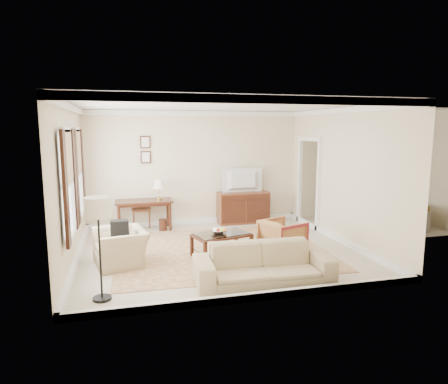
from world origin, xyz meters
name	(u,v)px	position (x,y,z in m)	size (l,w,h in m)	color
room_shell	(218,127)	(0.00, 0.00, 2.47)	(5.51, 5.01, 2.91)	beige
annex_bedroom	(377,212)	(4.49, 1.15, 0.34)	(3.00, 2.70, 2.90)	beige
window_front	(68,184)	(-2.70, -0.70, 1.55)	(0.12, 1.56, 1.80)	#CCB284
window_rear	(78,174)	(-2.70, 0.90, 1.55)	(0.12, 1.56, 1.80)	#CCB284
doorway	(309,184)	(2.71, 1.50, 1.08)	(0.10, 1.12, 2.25)	white
rug	(220,250)	(0.04, -0.01, 0.01)	(4.13, 3.54, 0.01)	brown
writing_desk	(144,205)	(-1.35, 2.06, 0.63)	(1.35, 0.68, 0.74)	#401E12
desk_chair	(141,206)	(-1.41, 2.41, 0.53)	(0.45, 0.45, 1.05)	brown
desk_lamp	(159,190)	(-0.98, 2.06, 0.99)	(0.32, 0.32, 0.50)	silver
framed_prints	(145,149)	(-1.25, 2.47, 1.94)	(0.25, 0.04, 0.68)	#401E12
sideboard	(243,207)	(1.21, 2.22, 0.41)	(1.32, 0.51, 0.81)	brown
tv	(244,173)	(1.21, 2.20, 1.32)	(1.02, 0.58, 0.13)	black
coffee_table	(222,239)	(-0.02, -0.36, 0.35)	(1.20, 0.89, 0.45)	#401E12
fruit_bowl	(218,231)	(-0.08, -0.34, 0.51)	(0.42, 0.42, 0.10)	silver
book_a	(212,249)	(-0.22, -0.43, 0.18)	(0.28, 0.04, 0.38)	brown
book_b	(229,246)	(0.15, -0.31, 0.17)	(0.28, 0.03, 0.38)	brown
striped_armchair	(283,235)	(1.18, -0.51, 0.37)	(0.73, 0.68, 0.75)	maroon
club_armchair	(120,241)	(-1.91, -0.38, 0.43)	(0.99, 0.64, 0.87)	tan
backpack	(120,228)	(-1.91, -0.38, 0.68)	(0.32, 0.22, 0.40)	black
sofa	(264,258)	(0.28, -1.88, 0.42)	(2.17, 0.63, 0.85)	tan
floor_lamp	(98,215)	(-2.18, -1.88, 1.25)	(0.37, 0.37, 1.50)	black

